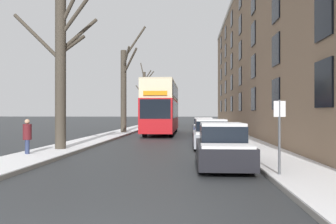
# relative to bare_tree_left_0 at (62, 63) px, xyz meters

# --- Properties ---
(sidewalk_left) EXTENTS (2.24, 130.00, 0.16)m
(sidewalk_left) POSITION_rel_bare_tree_left_0_xyz_m (-0.15, 41.80, -4.14)
(sidewalk_left) COLOR gray
(sidewalk_left) RESTS_ON ground
(sidewalk_right) EXTENTS (2.24, 130.00, 0.16)m
(sidewalk_right) POSITION_rel_bare_tree_left_0_xyz_m (9.42, 41.80, -4.14)
(sidewalk_right) COLOR gray
(sidewalk_right) RESTS_ON ground
(terrace_facade_right) EXTENTS (9.10, 47.92, 14.12)m
(terrace_facade_right) POSITION_rel_bare_tree_left_0_xyz_m (15.03, 13.94, 2.84)
(terrace_facade_right) COLOR #8C7056
(terrace_facade_right) RESTS_ON ground
(bare_tree_left_0) EXTENTS (4.31, 2.18, 9.00)m
(bare_tree_left_0) POSITION_rel_bare_tree_left_0_xyz_m (0.00, 0.00, 0.00)
(bare_tree_left_0) COLOR #423A30
(bare_tree_left_0) RESTS_ON ground
(bare_tree_left_1) EXTENTS (2.32, 1.91, 9.48)m
(bare_tree_left_1) POSITION_rel_bare_tree_left_0_xyz_m (0.30, 13.43, -0.09)
(bare_tree_left_1) COLOR #423A30
(bare_tree_left_1) RESTS_ON ground
(bare_tree_left_2) EXTENTS (2.60, 1.49, 8.56)m
(bare_tree_left_2) POSITION_rel_bare_tree_left_0_xyz_m (0.09, 27.20, -0.28)
(bare_tree_left_2) COLOR #423A30
(bare_tree_left_2) RESTS_ON ground
(double_decker_bus) EXTENTS (2.50, 10.77, 4.44)m
(double_decker_bus) POSITION_rel_bare_tree_left_0_xyz_m (3.62, 13.41, -1.71)
(double_decker_bus) COLOR red
(double_decker_bus) RESTS_ON ground
(parked_car_0) EXTENTS (1.71, 4.03, 1.51)m
(parked_car_0) POSITION_rel_bare_tree_left_0_xyz_m (7.22, -3.91, -3.53)
(parked_car_0) COLOR black
(parked_car_0) RESTS_ON ground
(parked_car_1) EXTENTS (1.85, 4.41, 1.52)m
(parked_car_1) POSITION_rel_bare_tree_left_0_xyz_m (7.22, 2.26, -3.53)
(parked_car_1) COLOR #9EA3AD
(parked_car_1) RESTS_ON ground
(parked_car_2) EXTENTS (1.71, 4.16, 1.45)m
(parked_car_2) POSITION_rel_bare_tree_left_0_xyz_m (7.22, 7.48, -3.56)
(parked_car_2) COLOR navy
(parked_car_2) RESTS_ON ground
(parked_car_3) EXTENTS (1.78, 4.11, 1.46)m
(parked_car_3) POSITION_rel_bare_tree_left_0_xyz_m (7.22, 13.15, -3.55)
(parked_car_3) COLOR #474C56
(parked_car_3) RESTS_ON ground
(oncoming_van) EXTENTS (2.02, 5.31, 2.45)m
(oncoming_van) POSITION_rel_bare_tree_left_0_xyz_m (2.38, 35.04, -2.90)
(oncoming_van) COLOR #9EA3AD
(oncoming_van) RESTS_ON ground
(pedestrian_left_sidewalk) EXTENTS (0.35, 0.35, 1.60)m
(pedestrian_left_sidewalk) POSITION_rel_bare_tree_left_0_xyz_m (-0.65, -2.01, -3.34)
(pedestrian_left_sidewalk) COLOR navy
(pedestrian_left_sidewalk) RESTS_ON ground
(street_sign_post) EXTENTS (0.32, 0.07, 2.22)m
(street_sign_post) POSITION_rel_bare_tree_left_0_xyz_m (8.60, -5.96, -2.94)
(street_sign_post) COLOR #4C4F54
(street_sign_post) RESTS_ON ground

